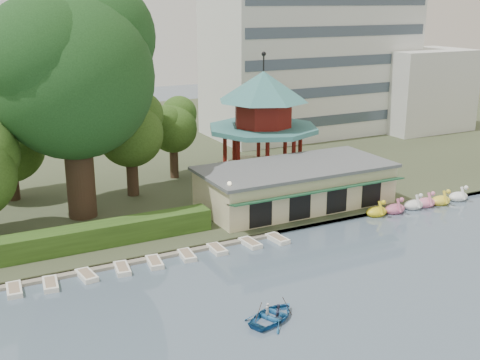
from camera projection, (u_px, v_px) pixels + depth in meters
ground_plane at (350, 344)px, 35.15m from camera, size 220.00×220.00×0.00m
shore at (110, 151)px, 79.45m from camera, size 220.00×70.00×0.40m
embankment at (222, 241)px, 49.86m from camera, size 220.00×0.60×0.30m
dock at (77, 270)px, 44.55m from camera, size 34.00×1.60×0.24m
boathouse at (295, 185)px, 57.58m from camera, size 18.60×9.39×3.90m
pavilion at (263, 114)px, 65.55m from camera, size 12.40×12.40×13.50m
office_building at (329, 69)px, 88.43m from camera, size 38.00×18.00×20.00m
hedge at (26, 247)px, 45.71m from camera, size 30.00×2.00×1.80m
lamp_post at (229, 196)px, 51.06m from camera, size 0.36×0.36×4.28m
big_tree at (73, 65)px, 51.37m from camera, size 15.48×14.42×21.09m
small_trees at (22, 150)px, 54.18m from camera, size 38.77×17.24×10.37m
swan_boats at (419, 204)px, 58.27m from camera, size 12.44×2.09×1.92m
moored_rowboats at (89, 275)px, 43.60m from camera, size 32.38×2.74×0.36m
rowboat_with_passengers at (273, 312)px, 37.74m from camera, size 6.32×5.56×2.01m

